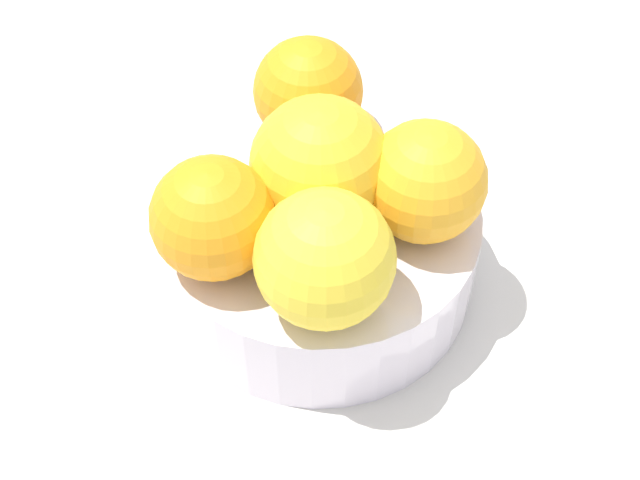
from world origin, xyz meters
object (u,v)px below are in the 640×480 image
(orange_in_bowl_1, at_px, (325,259))
(fruit_bowl, at_px, (320,248))
(orange_in_bowl_0, at_px, (312,167))
(orange_in_bowl_4, at_px, (425,182))
(orange_in_bowl_3, at_px, (213,219))
(orange_in_bowl_2, at_px, (308,92))

(orange_in_bowl_1, bearing_deg, fruit_bowl, 151.04)
(orange_in_bowl_0, height_order, orange_in_bowl_4, orange_in_bowl_0)
(orange_in_bowl_3, height_order, orange_in_bowl_4, orange_in_bowl_4)
(fruit_bowl, relative_size, orange_in_bowl_2, 2.83)
(orange_in_bowl_2, xyz_separation_m, orange_in_bowl_3, (0.06, -0.09, 0.00))
(fruit_bowl, xyz_separation_m, orange_in_bowl_3, (0.00, -0.06, 0.06))
(orange_in_bowl_2, relative_size, orange_in_bowl_4, 0.97)
(orange_in_bowl_4, bearing_deg, orange_in_bowl_2, -170.93)
(fruit_bowl, bearing_deg, orange_in_bowl_4, 50.87)
(orange_in_bowl_0, relative_size, orange_in_bowl_4, 1.13)
(orange_in_bowl_3, bearing_deg, orange_in_bowl_2, 123.32)
(orange_in_bowl_0, xyz_separation_m, orange_in_bowl_2, (-0.06, 0.03, -0.01))
(orange_in_bowl_0, height_order, orange_in_bowl_2, orange_in_bowl_0)
(fruit_bowl, height_order, orange_in_bowl_2, orange_in_bowl_2)
(orange_in_bowl_0, bearing_deg, orange_in_bowl_4, 52.64)
(orange_in_bowl_2, height_order, orange_in_bowl_4, orange_in_bowl_4)
(fruit_bowl, bearing_deg, orange_in_bowl_3, -89.62)
(fruit_bowl, relative_size, orange_in_bowl_3, 2.80)
(orange_in_bowl_1, distance_m, orange_in_bowl_2, 0.13)
(orange_in_bowl_3, relative_size, orange_in_bowl_4, 0.98)
(fruit_bowl, height_order, orange_in_bowl_3, orange_in_bowl_3)
(orange_in_bowl_1, relative_size, orange_in_bowl_2, 1.09)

